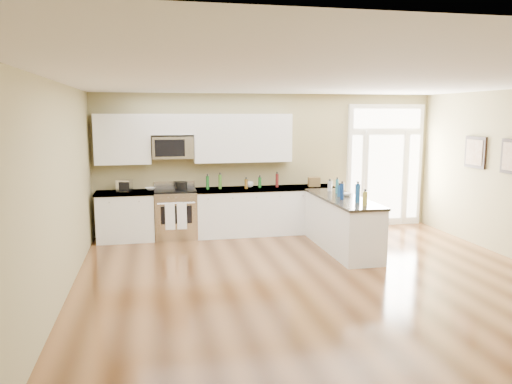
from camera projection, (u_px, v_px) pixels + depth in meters
The scene contains 19 objects.
ground at pixel (337, 297), 6.58m from camera, with size 8.00×8.00×0.00m, color #4E2E16.
room_shell at pixel (341, 169), 6.31m from camera, with size 8.00×8.00×8.00m.
back_cabinet_left at pixel (126, 218), 9.51m from camera, with size 1.10×0.66×0.94m.
back_cabinet_right at pixel (265, 212), 10.05m from camera, with size 2.85×0.66×0.94m.
peninsula_cabinet at pixel (342, 225), 8.86m from camera, with size 0.69×2.32×0.94m.
upper_cabinet_left at pixel (123, 139), 9.42m from camera, with size 1.04×0.33×0.95m, color white.
upper_cabinet_right at pixel (243, 138), 9.88m from camera, with size 1.94×0.33×0.95m, color white.
upper_cabinet_short at pixel (172, 124), 9.56m from camera, with size 0.82×0.33×0.40m, color white.
microwave at pixel (173, 147), 9.59m from camera, with size 0.78×0.41×0.42m.
entry_door at pixel (385, 165), 10.71m from camera, with size 1.70×0.10×2.60m.
wall_art_near at pixel (475, 152), 9.14m from camera, with size 0.05×0.58×0.58m.
kitchen_range at pixel (176, 214), 9.69m from camera, with size 0.80×0.71×1.08m.
stockpot at pixel (181, 186), 9.54m from camera, with size 0.23×0.23×0.18m, color black.
toaster_oven at pixel (124, 186), 9.44m from camera, with size 0.26×0.20×0.22m, color silver.
cardboard_box at pixel (314, 182), 10.11m from camera, with size 0.23×0.17×0.19m, color brown.
bowl_left at pixel (150, 189), 9.65m from camera, with size 0.19×0.19×0.05m, color white.
bowl_peninsula at pixel (346, 194), 8.93m from camera, with size 0.18×0.18×0.06m, color white.
cup_counter at pixel (250, 184), 10.01m from camera, with size 0.14×0.14×0.11m, color white.
counter_bottles at pixel (307, 188), 9.08m from camera, with size 2.36×2.39×0.32m.
Camera 1 is at (-2.32, -5.94, 2.39)m, focal length 35.00 mm.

